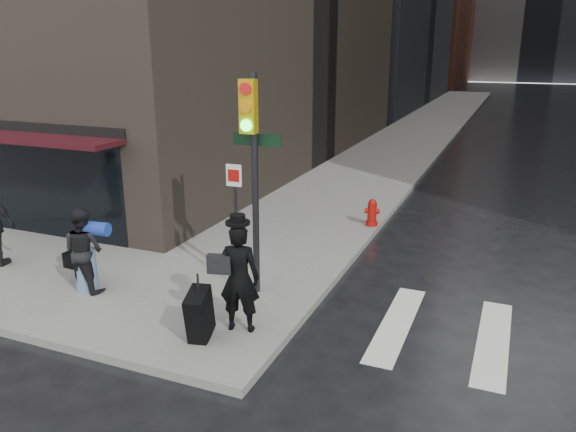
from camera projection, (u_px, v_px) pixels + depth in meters
name	position (u px, v px, depth m)	size (l,w,h in m)	color
ground	(194.00, 312.00, 10.22)	(140.00, 140.00, 0.00)	black
sidewalk_left	(430.00, 124.00, 34.04)	(4.00, 50.00, 0.15)	slate
man_overcoat	(231.00, 284.00, 9.01)	(1.05, 1.21, 2.03)	black
man_jeans	(84.00, 250.00, 10.59)	(1.16, 0.65, 1.63)	black
traffic_light	(251.00, 156.00, 9.92)	(1.02, 0.46, 4.08)	black
fire_hydrant	(372.00, 214.00, 14.57)	(0.41, 0.31, 0.72)	#9D0E09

